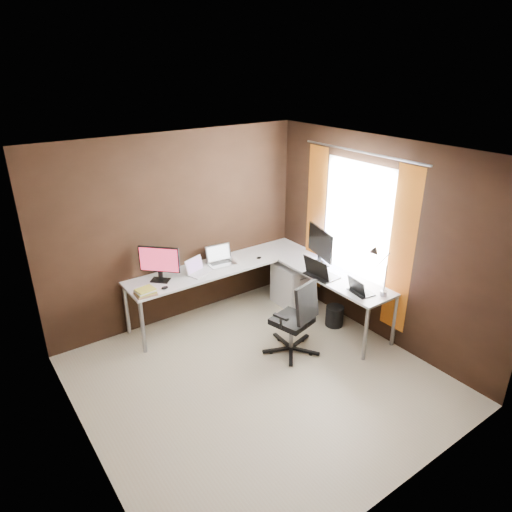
{
  "coord_description": "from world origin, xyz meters",
  "views": [
    {
      "loc": [
        -2.41,
        -3.33,
        3.29
      ],
      "look_at": [
        0.65,
        0.95,
        1.01
      ],
      "focal_mm": 32.0,
      "sensor_mm": 36.0,
      "label": 1
    }
  ],
  "objects_px": {
    "laptop_silver": "(220,259)",
    "wastebasket": "(334,316)",
    "drawer_pedestal": "(292,284)",
    "laptop_black_big": "(320,273)",
    "monitor_left": "(159,262)",
    "office_chair": "(294,332)",
    "desk_lamp": "(379,266)",
    "book_stack": "(146,292)",
    "laptop_white": "(197,270)",
    "laptop_black_small": "(359,290)",
    "monitor_right": "(320,244)"
  },
  "relations": [
    {
      "from": "monitor_right",
      "to": "laptop_black_small",
      "type": "xyz_separation_m",
      "value": [
        -0.18,
        -0.89,
        -0.25
      ]
    },
    {
      "from": "monitor_left",
      "to": "book_stack",
      "type": "height_order",
      "value": "monitor_left"
    },
    {
      "from": "drawer_pedestal",
      "to": "desk_lamp",
      "type": "distance_m",
      "value": 1.65
    },
    {
      "from": "laptop_white",
      "to": "office_chair",
      "type": "distance_m",
      "value": 1.48
    },
    {
      "from": "drawer_pedestal",
      "to": "office_chair",
      "type": "height_order",
      "value": "office_chair"
    },
    {
      "from": "drawer_pedestal",
      "to": "book_stack",
      "type": "relative_size",
      "value": 2.38
    },
    {
      "from": "laptop_white",
      "to": "desk_lamp",
      "type": "xyz_separation_m",
      "value": [
        1.41,
        -1.75,
        0.34
      ]
    },
    {
      "from": "monitor_right",
      "to": "desk_lamp",
      "type": "height_order",
      "value": "desk_lamp"
    },
    {
      "from": "monitor_left",
      "to": "wastebasket",
      "type": "xyz_separation_m",
      "value": [
        1.9,
        -1.21,
        -0.85
      ]
    },
    {
      "from": "drawer_pedestal",
      "to": "monitor_left",
      "type": "xyz_separation_m",
      "value": [
        -1.83,
        0.4,
        0.68
      ]
    },
    {
      "from": "laptop_silver",
      "to": "office_chair",
      "type": "xyz_separation_m",
      "value": [
        0.18,
        -1.37,
        -0.5
      ]
    },
    {
      "from": "laptop_black_big",
      "to": "laptop_black_small",
      "type": "bearing_deg",
      "value": -174.99
    },
    {
      "from": "laptop_white",
      "to": "book_stack",
      "type": "height_order",
      "value": "laptop_white"
    },
    {
      "from": "laptop_black_small",
      "to": "drawer_pedestal",
      "type": "bearing_deg",
      "value": 5.36
    },
    {
      "from": "laptop_white",
      "to": "office_chair",
      "type": "height_order",
      "value": "office_chair"
    },
    {
      "from": "monitor_right",
      "to": "desk_lamp",
      "type": "xyz_separation_m",
      "value": [
        -0.07,
        -1.04,
        0.09
      ]
    },
    {
      "from": "monitor_left",
      "to": "wastebasket",
      "type": "relative_size",
      "value": 1.65
    },
    {
      "from": "monitor_left",
      "to": "office_chair",
      "type": "height_order",
      "value": "monitor_left"
    },
    {
      "from": "monitor_left",
      "to": "laptop_silver",
      "type": "distance_m",
      "value": 0.91
    },
    {
      "from": "laptop_black_small",
      "to": "desk_lamp",
      "type": "distance_m",
      "value": 0.39
    },
    {
      "from": "drawer_pedestal",
      "to": "laptop_black_big",
      "type": "xyz_separation_m",
      "value": [
        -0.14,
        -0.69,
        0.49
      ]
    },
    {
      "from": "office_chair",
      "to": "wastebasket",
      "type": "distance_m",
      "value": 0.86
    },
    {
      "from": "drawer_pedestal",
      "to": "book_stack",
      "type": "height_order",
      "value": "book_stack"
    },
    {
      "from": "laptop_black_big",
      "to": "book_stack",
      "type": "height_order",
      "value": "laptop_black_big"
    },
    {
      "from": "monitor_right",
      "to": "laptop_white",
      "type": "relative_size",
      "value": 1.75
    },
    {
      "from": "laptop_black_big",
      "to": "book_stack",
      "type": "xyz_separation_m",
      "value": [
        -2.0,
        0.84,
        -0.02
      ]
    },
    {
      "from": "desk_lamp",
      "to": "office_chair",
      "type": "bearing_deg",
      "value": 171.63
    },
    {
      "from": "monitor_left",
      "to": "monitor_right",
      "type": "distance_m",
      "value": 2.11
    },
    {
      "from": "laptop_silver",
      "to": "book_stack",
      "type": "bearing_deg",
      "value": -160.94
    },
    {
      "from": "book_stack",
      "to": "desk_lamp",
      "type": "relative_size",
      "value": 0.42
    },
    {
      "from": "laptop_silver",
      "to": "wastebasket",
      "type": "bearing_deg",
      "value": -43.83
    },
    {
      "from": "laptop_black_big",
      "to": "desk_lamp",
      "type": "height_order",
      "value": "desk_lamp"
    },
    {
      "from": "drawer_pedestal",
      "to": "laptop_black_big",
      "type": "bearing_deg",
      "value": -101.15
    },
    {
      "from": "laptop_silver",
      "to": "laptop_black_small",
      "type": "bearing_deg",
      "value": -55.98
    },
    {
      "from": "book_stack",
      "to": "wastebasket",
      "type": "bearing_deg",
      "value": -23.47
    },
    {
      "from": "drawer_pedestal",
      "to": "laptop_black_big",
      "type": "relative_size",
      "value": 1.42
    },
    {
      "from": "laptop_white",
      "to": "monitor_left",
      "type": "bearing_deg",
      "value": 149.71
    },
    {
      "from": "book_stack",
      "to": "desk_lamp",
      "type": "height_order",
      "value": "desk_lamp"
    },
    {
      "from": "monitor_left",
      "to": "laptop_black_small",
      "type": "xyz_separation_m",
      "value": [
        1.77,
        -1.69,
        -0.21
      ]
    },
    {
      "from": "office_chair",
      "to": "wastebasket",
      "type": "bearing_deg",
      "value": -4.38
    },
    {
      "from": "monitor_right",
      "to": "laptop_silver",
      "type": "relative_size",
      "value": 1.57
    },
    {
      "from": "laptop_silver",
      "to": "book_stack",
      "type": "height_order",
      "value": "laptop_silver"
    },
    {
      "from": "monitor_right",
      "to": "wastebasket",
      "type": "relative_size",
      "value": 2.24
    },
    {
      "from": "desk_lamp",
      "to": "book_stack",
      "type": "bearing_deg",
      "value": 166.07
    },
    {
      "from": "monitor_right",
      "to": "desk_lamp",
      "type": "relative_size",
      "value": 1.01
    },
    {
      "from": "book_stack",
      "to": "office_chair",
      "type": "distance_m",
      "value": 1.83
    },
    {
      "from": "drawer_pedestal",
      "to": "office_chair",
      "type": "xyz_separation_m",
      "value": [
        -0.76,
        -0.95,
        -0.02
      ]
    },
    {
      "from": "laptop_silver",
      "to": "wastebasket",
      "type": "distance_m",
      "value": 1.71
    },
    {
      "from": "drawer_pedestal",
      "to": "laptop_white",
      "type": "relative_size",
      "value": 1.71
    },
    {
      "from": "drawer_pedestal",
      "to": "desk_lamp",
      "type": "xyz_separation_m",
      "value": [
        0.06,
        -1.44,
        0.81
      ]
    }
  ]
}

